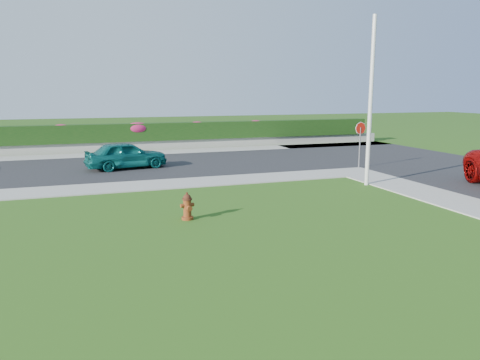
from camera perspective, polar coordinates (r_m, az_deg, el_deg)
name	(u,v)px	position (r m, az deg, el deg)	size (l,w,h in m)	color
ground	(308,251)	(11.11, 8.24, -8.62)	(120.00, 120.00, 0.00)	black
street_far	(77,169)	(23.56, -19.20, 1.25)	(26.00, 8.00, 0.04)	black
sidewalk_far	(50,192)	(18.67, -22.19, -1.32)	(24.00, 2.00, 0.04)	gray
curb_corner	(354,172)	(22.11, 13.68, 0.95)	(2.00, 2.00, 0.04)	gray
sidewalk_beyond	(147,153)	(28.78, -11.26, 3.26)	(34.00, 2.00, 0.04)	gray
retaining_wall	(143,146)	(30.22, -11.68, 4.13)	(34.00, 0.40, 0.60)	gray
hedge	(143,132)	(30.24, -11.77, 5.75)	(32.00, 0.90, 1.10)	black
fire_hydrant	(187,207)	(13.63, -6.43, -3.25)	(0.42, 0.39, 0.80)	#59220D
sedan_teal	(126,155)	(22.95, -13.71, 2.98)	(1.53, 3.79, 1.29)	#0B5956
utility_pole	(371,102)	(18.97, 15.63, 9.11)	(0.16, 0.16, 6.50)	silver
stop_sign	(360,135)	(23.14, 14.45, 5.39)	(0.61, 0.10, 2.24)	slate
flower_clump_c	(61,129)	(29.87, -20.98, 5.86)	(1.05, 0.68, 0.53)	#C12156
flower_clump_d	(138,128)	(30.08, -12.38, 6.20)	(1.46, 0.94, 0.73)	#C12156
flower_clump_e	(197,125)	(30.76, -5.26, 6.66)	(1.01, 0.65, 0.51)	#C12156
flower_clump_f	(256,124)	(31.99, 1.95, 6.84)	(1.05, 0.67, 0.52)	#C12156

